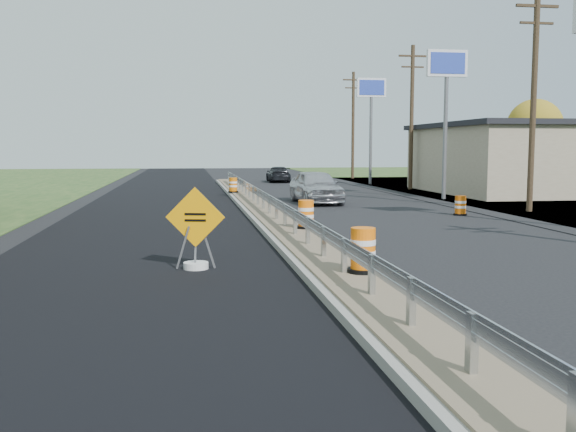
{
  "coord_description": "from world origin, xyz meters",
  "views": [
    {
      "loc": [
        -3.19,
        -16.69,
        2.79
      ],
      "look_at": [
        -0.71,
        -1.1,
        1.1
      ],
      "focal_mm": 40.0,
      "sensor_mm": 36.0,
      "label": 1
    }
  ],
  "objects": [
    {
      "name": "pylon_sign_mid",
      "position": [
        10.5,
        16.0,
        6.48
      ],
      "size": [
        2.2,
        0.3,
        7.9
      ],
      "color": "slate",
      "rests_on": "ground"
    },
    {
      "name": "utility_pole_nmid",
      "position": [
        11.5,
        24.0,
        4.93
      ],
      "size": [
        1.9,
        0.26,
        9.4
      ],
      "color": "#473523",
      "rests_on": "ground"
    },
    {
      "name": "ground",
      "position": [
        0.0,
        0.0,
        0.0
      ],
      "size": [
        140.0,
        140.0,
        0.0
      ],
      "primitive_type": "plane",
      "color": "black",
      "rests_on": "ground"
    },
    {
      "name": "car_silver",
      "position": [
        3.25,
        14.88,
        0.84
      ],
      "size": [
        2.23,
        5.02,
        1.68
      ],
      "primitive_type": "imported",
      "rotation": [
        0.0,
        0.0,
        0.05
      ],
      "color": "silver",
      "rests_on": "ground"
    },
    {
      "name": "pylon_sign_north",
      "position": [
        10.5,
        30.0,
        6.48
      ],
      "size": [
        2.2,
        0.3,
        7.9
      ],
      "color": "slate",
      "rests_on": "ground"
    },
    {
      "name": "utility_pole_smid",
      "position": [
        11.5,
        9.0,
        4.93
      ],
      "size": [
        1.9,
        0.26,
        9.4
      ],
      "color": "#473523",
      "rests_on": "ground"
    },
    {
      "name": "tree_far_yellow",
      "position": [
        26.0,
        34.0,
        4.54
      ],
      "size": [
        4.62,
        4.62,
        6.86
      ],
      "color": "#473523",
      "rests_on": "ground"
    },
    {
      "name": "utility_pole_north",
      "position": [
        11.5,
        39.0,
        4.93
      ],
      "size": [
        1.9,
        0.26,
        9.4
      ],
      "color": "#473523",
      "rests_on": "ground"
    },
    {
      "name": "barrel_shoulder_near",
      "position": [
        7.96,
        8.17,
        0.39
      ],
      "size": [
        0.55,
        0.55,
        0.81
      ],
      "color": "black",
      "rests_on": "ground"
    },
    {
      "name": "caution_sign",
      "position": [
        -3.0,
        -2.01,
        0.48
      ],
      "size": [
        1.34,
        0.57,
        1.9
      ],
      "rotation": [
        0.0,
        0.0,
        -0.24
      ],
      "color": "white",
      "rests_on": "ground"
    },
    {
      "name": "barrel_median_far",
      "position": [
        -0.55,
        19.86,
        0.64
      ],
      "size": [
        0.58,
        0.58,
        0.85
      ],
      "color": "black",
      "rests_on": "median"
    },
    {
      "name": "milled_overlay",
      "position": [
        -4.4,
        10.0,
        0.01
      ],
      "size": [
        7.2,
        120.0,
        0.01
      ],
      "primitive_type": "cube",
      "color": "black",
      "rests_on": "ground"
    },
    {
      "name": "median",
      "position": [
        0.0,
        8.0,
        0.11
      ],
      "size": [
        1.6,
        55.0,
        0.23
      ],
      "color": "gray",
      "rests_on": "ground"
    },
    {
      "name": "barrel_median_near",
      "position": [
        0.37,
        -4.09,
        0.67
      ],
      "size": [
        0.63,
        0.63,
        0.93
      ],
      "color": "black",
      "rests_on": "median"
    },
    {
      "name": "barrel_median_mid",
      "position": [
        0.55,
        3.2,
        0.66
      ],
      "size": [
        0.61,
        0.61,
        0.9
      ],
      "color": "black",
      "rests_on": "median"
    },
    {
      "name": "car_dark_far",
      "position": [
        4.18,
        34.72,
        0.62
      ],
      "size": [
        1.95,
        4.36,
        1.24
      ],
      "primitive_type": "imported",
      "rotation": [
        0.0,
        0.0,
        3.09
      ],
      "color": "black",
      "rests_on": "ground"
    },
    {
      "name": "guardrail",
      "position": [
        0.0,
        9.0,
        0.73
      ],
      "size": [
        0.1,
        46.15,
        0.72
      ],
      "color": "silver",
      "rests_on": "median"
    }
  ]
}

